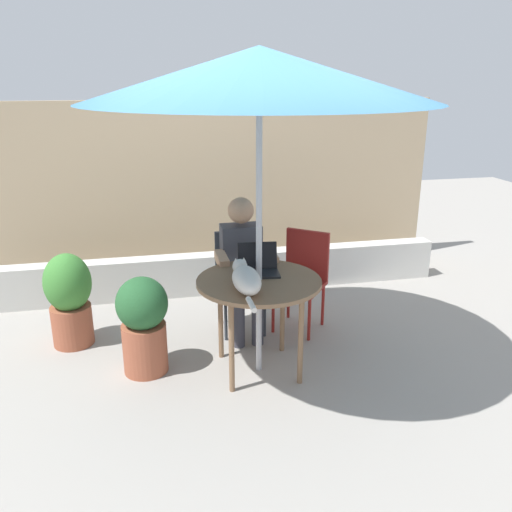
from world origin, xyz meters
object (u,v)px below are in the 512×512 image
cat (246,279)px  laptop (258,264)px  potted_plant_by_chair (143,322)px  person_seated (243,261)px  patio_table (259,289)px  patio_umbrella (259,75)px  potted_plant_near_fence (69,297)px  chair_empty (303,273)px  chair_occupied (239,273)px

cat → laptop: bearing=64.2°
laptop → potted_plant_by_chair: 0.97m
potted_plant_by_chair → person_seated: bearing=28.5°
cat → patio_table: bearing=53.1°
patio_table → patio_umbrella: patio_umbrella is taller
patio_umbrella → patio_table: bearing=0.0°
patio_table → cat: (-0.13, -0.18, 0.15)m
person_seated → laptop: size_ratio=3.75×
person_seated → potted_plant_near_fence: 1.47m
potted_plant_near_fence → patio_table: bearing=-27.5°
patio_table → patio_umbrella: (0.00, 0.00, 1.50)m
chair_empty → laptop: (-0.53, -0.52, 0.30)m
patio_table → patio_umbrella: bearing=0.0°
chair_occupied → potted_plant_by_chair: size_ratio=1.14×
person_seated → laptop: 0.49m
patio_umbrella → chair_occupied: size_ratio=2.72×
patio_table → patio_umbrella: 1.50m
patio_table → laptop: size_ratio=2.86×
potted_plant_near_fence → patio_umbrella: bearing=-27.5°
patio_table → laptop: bearing=79.3°
chair_empty → person_seated: bearing=-174.6°
patio_table → laptop: (0.03, 0.16, 0.13)m
chair_empty → cat: size_ratio=1.34×
cat → potted_plant_near_fence: 1.66m
patio_table → cat: size_ratio=1.42×
laptop → potted_plant_near_fence: laptop is taller
person_seated → potted_plant_near_fence: (-1.45, 0.12, -0.26)m
patio_umbrella → potted_plant_by_chair: 1.97m
patio_table → potted_plant_by_chair: 0.91m
chair_empty → cat: (-0.69, -0.86, 0.32)m
person_seated → patio_table: bearing=-90.0°
chair_occupied → chair_empty: same height
laptop → cat: size_ratio=0.50×
chair_empty → laptop: 0.80m
patio_umbrella → potted_plant_by_chair: patio_umbrella is taller
chair_occupied → cat: size_ratio=1.34×
patio_table → person_seated: size_ratio=0.76×
potted_plant_by_chair → cat: bearing=-25.8°
patio_table → chair_empty: 0.90m
patio_table → laptop: laptop is taller
patio_table → chair_empty: (0.56, 0.68, -0.17)m
chair_occupied → chair_empty: 0.57m
patio_umbrella → potted_plant_near_fence: bearing=152.5°
cat → potted_plant_near_fence: (-1.31, 0.93, -0.41)m
patio_table → laptop: 0.21m
person_seated → laptop: person_seated is taller
chair_empty → cat: cat is taller
patio_table → chair_empty: size_ratio=1.06×
chair_occupied → cat: bearing=-97.9°
chair_occupied → patio_table: bearing=-90.0°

